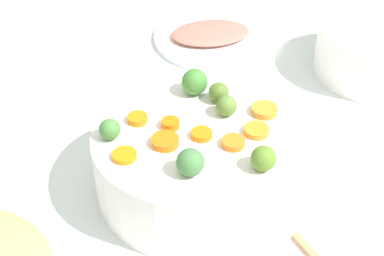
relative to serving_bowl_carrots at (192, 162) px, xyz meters
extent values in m
cube|color=silver|center=(0.02, 0.04, -0.06)|extent=(2.40, 2.40, 0.02)
cylinder|color=white|center=(0.00, 0.00, 0.00)|extent=(0.29, 0.29, 0.11)
cylinder|color=orange|center=(0.03, 0.03, 0.06)|extent=(0.05, 0.05, 0.01)
cylinder|color=orange|center=(0.08, 0.06, 0.06)|extent=(0.05, 0.05, 0.01)
cylinder|color=orange|center=(-0.01, 0.01, 0.06)|extent=(0.04, 0.04, 0.01)
cylinder|color=orange|center=(-0.10, -0.06, 0.06)|extent=(0.05, 0.05, 0.01)
cylinder|color=orange|center=(0.08, -0.02, 0.06)|extent=(0.04, 0.04, 0.01)
cylinder|color=orange|center=(0.03, -0.01, 0.06)|extent=(0.03, 0.03, 0.01)
cylinder|color=orange|center=(-0.06, 0.02, 0.06)|extent=(0.04, 0.04, 0.01)
cylinder|color=orange|center=(-0.09, -0.01, 0.06)|extent=(0.05, 0.05, 0.01)
sphere|color=#5B7D34|center=(-0.04, -0.05, 0.07)|extent=(0.03, 0.03, 0.03)
sphere|color=#427E32|center=(0.01, -0.10, 0.08)|extent=(0.04, 0.04, 0.04)
sphere|color=#447840|center=(-0.01, 0.08, 0.07)|extent=(0.04, 0.04, 0.04)
sphere|color=#46803A|center=(0.11, 0.03, 0.07)|extent=(0.03, 0.03, 0.03)
sphere|color=#5A8129|center=(-0.10, 0.06, 0.07)|extent=(0.03, 0.03, 0.03)
sphere|color=#55722A|center=(-0.03, -0.08, 0.07)|extent=(0.03, 0.03, 0.03)
cylinder|color=white|center=(-0.32, -0.38, -0.01)|extent=(0.25, 0.25, 0.10)
cylinder|color=white|center=(0.01, -0.46, -0.05)|extent=(0.27, 0.27, 0.01)
ellipsoid|color=#CF6E5F|center=(0.03, -0.45, -0.03)|extent=(0.20, 0.16, 0.02)
camera|label=1|loc=(-0.09, 0.62, 0.57)|focal=53.37mm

